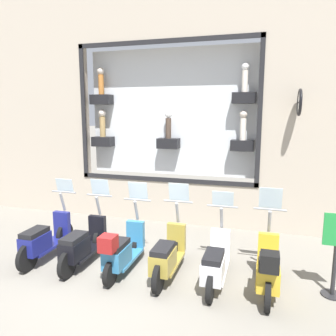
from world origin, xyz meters
TOP-DOWN VIEW (x-y plane):
  - ground_plane at (0.00, 0.00)m, footprint 120.00×120.00m
  - building_facade at (3.60, -0.00)m, footprint 1.23×36.00m
  - scooter_yellow_0 at (0.36, -2.75)m, footprint 1.80×0.61m
  - scooter_white_1 at (0.41, -1.85)m, footprint 1.79×0.61m
  - scooter_olive_2 at (0.42, -0.96)m, footprint 1.81×0.60m
  - scooter_teal_3 at (0.35, -0.06)m, footprint 1.79×0.61m
  - scooter_black_4 at (0.42, 0.83)m, footprint 1.80×0.60m
  - scooter_navy_5 at (0.42, 1.73)m, footprint 1.81×0.61m
  - shop_sign_post at (0.62, -3.81)m, footprint 0.36×0.45m

SIDE VIEW (x-z plane):
  - ground_plane at x=0.00m, z-range 0.00..0.00m
  - scooter_white_1 at x=0.41m, z-range -0.35..1.19m
  - scooter_black_4 at x=0.42m, z-range -0.37..1.25m
  - scooter_olive_2 at x=0.42m, z-range -0.38..1.26m
  - scooter_navy_5 at x=0.42m, z-range -0.34..1.23m
  - scooter_teal_3 at x=0.35m, z-range -0.35..1.27m
  - scooter_yellow_0 at x=0.36m, z-range -0.36..1.31m
  - shop_sign_post at x=0.62m, z-range 0.05..1.54m
  - building_facade at x=3.60m, z-range 0.03..7.17m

